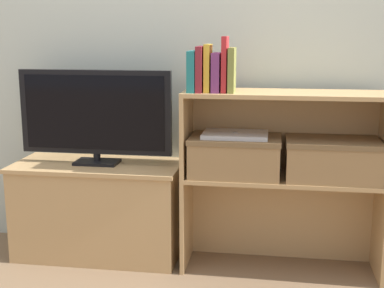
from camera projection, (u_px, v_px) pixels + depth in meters
name	position (u px, v px, depth m)	size (l,w,h in m)	color
ground_plane	(187.00, 275.00, 2.59)	(16.00, 16.00, 0.00)	brown
wall_back	(200.00, 23.00, 2.75)	(10.00, 0.05, 2.40)	#B2BCB2
tv_stand	(99.00, 209.00, 2.80)	(0.86, 0.40, 0.49)	tan
tv	(95.00, 114.00, 2.69)	(0.78, 0.14, 0.48)	black
bookshelf_lower_tier	(281.00, 206.00, 2.68)	(0.96, 0.31, 0.48)	tan
bookshelf_upper_tier	(284.00, 120.00, 2.58)	(0.96, 0.31, 0.41)	tan
book_teal	(193.00, 71.00, 2.49)	(0.04, 0.15, 0.19)	#1E7075
book_maroon	(200.00, 69.00, 2.48)	(0.03, 0.16, 0.21)	maroon
book_mustard	(208.00, 68.00, 2.47)	(0.03, 0.13, 0.22)	gold
book_plum	(216.00, 73.00, 2.47)	(0.04, 0.14, 0.18)	#6B2D66
book_crimson	(225.00, 65.00, 2.46)	(0.02, 0.12, 0.26)	#B22328
book_olive	(232.00, 70.00, 2.46)	(0.03, 0.14, 0.21)	olive
storage_basket_left	(235.00, 154.00, 2.58)	(0.44, 0.28, 0.19)	#937047
storage_basket_right	(332.00, 157.00, 2.51)	(0.44, 0.28, 0.19)	#937047
laptop	(235.00, 135.00, 2.56)	(0.31, 0.22, 0.02)	#BCBCC1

